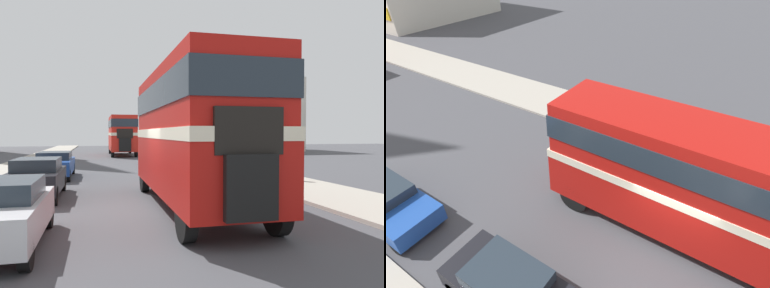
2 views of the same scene
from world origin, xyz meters
TOP-DOWN VIEW (x-y plane):
  - ground_plane at (0.00, 0.00)m, footprint 120.00×120.00m
  - sidewalk_right at (6.75, 0.00)m, footprint 3.50×120.00m
  - double_decker_bus at (1.22, -0.09)m, footprint 2.45×9.42m
  - pedestrian_walking at (7.10, 4.70)m, footprint 0.33×0.33m

SIDE VIEW (x-z plane):
  - ground_plane at x=0.00m, z-range 0.00..0.00m
  - sidewalk_right at x=6.75m, z-range 0.00..0.12m
  - pedestrian_walking at x=7.10m, z-range 0.23..1.88m
  - double_decker_bus at x=1.22m, z-range 0.42..4.70m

